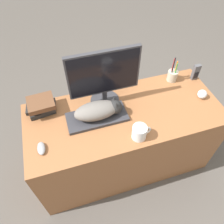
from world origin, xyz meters
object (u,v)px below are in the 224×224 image
computer_mouse (41,148)px  phone (196,72)px  monitor (104,76)px  baseball (202,94)px  book_stack (41,106)px  pen_cup (172,75)px  coffee_mug (140,132)px  keyboard (97,117)px  cat (100,110)px

computer_mouse → phone: phone is taller
computer_mouse → monitor: bearing=29.9°
baseball → phone: 0.23m
book_stack → baseball: bearing=-10.4°
phone → baseball: bearing=-106.3°
pen_cup → monitor: bearing=-173.2°
pen_cup → phone: (0.19, -0.04, 0.02)m
monitor → pen_cup: size_ratio=2.21×
coffee_mug → phone: bearing=31.9°
computer_mouse → coffee_mug: bearing=-8.3°
baseball → monitor: bearing=165.8°
baseball → keyboard: bearing=177.2°
keyboard → computer_mouse: (-0.41, -0.15, 0.00)m
keyboard → baseball: 0.83m
computer_mouse → baseball: size_ratio=1.42×
monitor → book_stack: monitor is taller
phone → book_stack: phone is taller
monitor → computer_mouse: size_ratio=5.13×
keyboard → computer_mouse: computer_mouse is taller
keyboard → phone: (0.89, 0.17, 0.06)m
baseball → book_stack: (-1.19, 0.22, 0.02)m
coffee_mug → baseball: coffee_mug is taller
monitor → coffee_mug: (0.13, -0.38, -0.20)m
baseball → cat: bearing=177.1°
coffee_mug → book_stack: size_ratio=0.61×
coffee_mug → pen_cup: bearing=43.7°
cat → phone: 0.88m
pen_cup → baseball: bearing=-64.0°
pen_cup → book_stack: pen_cup is taller
coffee_mug → baseball: (0.60, 0.20, -0.02)m
coffee_mug → pen_cup: 0.66m
cat → baseball: (0.80, -0.04, -0.05)m
cat → monitor: size_ratio=0.67×
cat → monitor: monitor is taller
keyboard → book_stack: bearing=153.7°
coffee_mug → phone: 0.78m
keyboard → coffee_mug: size_ratio=3.28×
cat → computer_mouse: (-0.43, -0.15, -0.07)m
pen_cup → computer_mouse: bearing=-161.9°
computer_mouse → baseball: (1.23, 0.11, 0.02)m
computer_mouse → coffee_mug: coffee_mug is taller
monitor → coffee_mug: 0.45m
keyboard → computer_mouse: size_ratio=4.36×
cat → baseball: bearing=-2.9°
coffee_mug → keyboard: bearing=133.6°
keyboard → book_stack: book_stack is taller
keyboard → computer_mouse: 0.43m
keyboard → pen_cup: (0.70, 0.22, 0.04)m
cat → baseball: size_ratio=4.91×
pen_cup → keyboard: bearing=-162.9°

